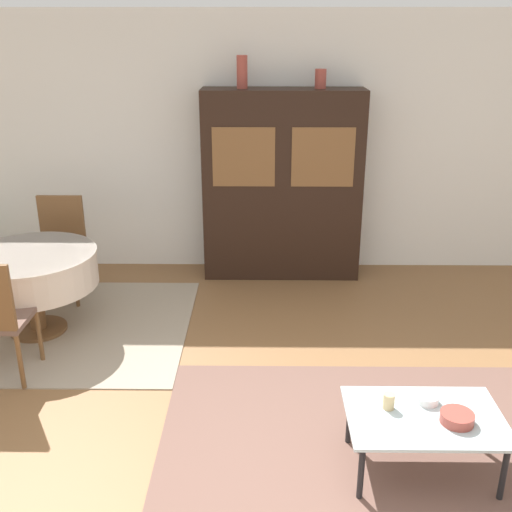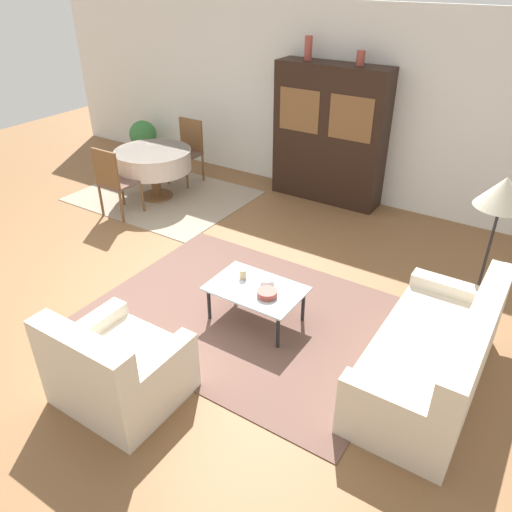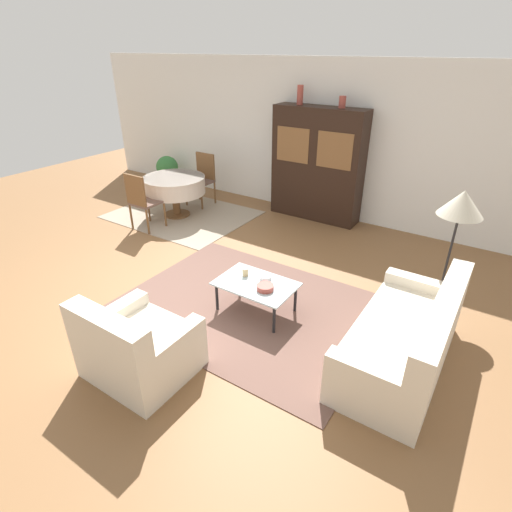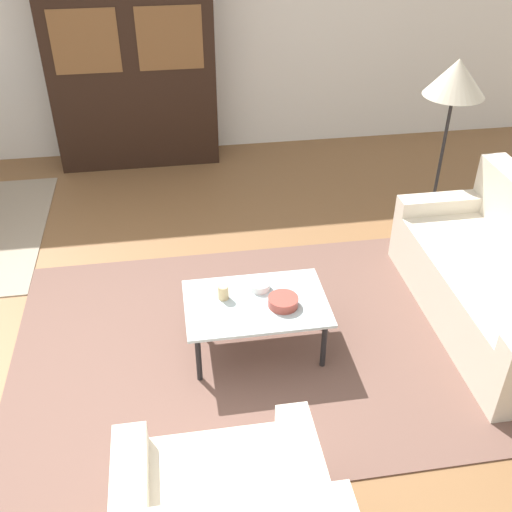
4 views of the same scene
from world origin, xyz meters
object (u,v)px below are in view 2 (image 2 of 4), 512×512
at_px(dining_table, 153,160).
at_px(cup, 243,274).
at_px(couch, 434,359).
at_px(coffee_table, 256,291).
at_px(dining_chair_far, 187,148).
at_px(dining_chair_near, 114,179).
at_px(bowl, 267,293).
at_px(potted_plant, 143,137).
at_px(floor_lamp, 503,196).
at_px(display_cabinet, 329,135).
at_px(bowl_small, 267,281).
at_px(vase_tall, 308,48).
at_px(armchair, 116,370).
at_px(vase_short, 361,58).

bearing_deg(dining_table, cup, -31.32).
xyz_separation_m(couch, coffee_table, (-1.73, -0.03, 0.04)).
bearing_deg(dining_chair_far, coffee_table, 139.33).
height_order(dining_chair_near, bowl, dining_chair_near).
xyz_separation_m(couch, cup, (-1.93, 0.05, 0.13)).
xyz_separation_m(couch, potted_plant, (-6.06, 2.91, 0.08)).
distance_m(dining_chair_far, cup, 3.67).
xyz_separation_m(dining_chair_near, floor_lamp, (4.73, 0.42, 0.72)).
bearing_deg(display_cabinet, coffee_table, -76.31).
bearing_deg(dining_chair_near, floor_lamp, 5.04).
height_order(coffee_table, dining_table, dining_table).
bearing_deg(coffee_table, dining_chair_near, 162.06).
distance_m(dining_table, dining_chair_near, 0.79).
relative_size(coffee_table, bowl_small, 6.79).
distance_m(display_cabinet, vase_tall, 1.20).
height_order(display_cabinet, vase_tall, vase_tall).
height_order(armchair, cup, armchair).
relative_size(couch, coffee_table, 1.95).
relative_size(coffee_table, vase_short, 5.00).
bearing_deg(cup, bowl, -20.04).
bearing_deg(dining_chair_near, coffee_table, -17.94).
xyz_separation_m(coffee_table, bowl, (0.17, -0.06, 0.07)).
relative_size(bowl_small, potted_plant, 0.20).
distance_m(dining_chair_near, dining_chair_far, 1.57).
bearing_deg(dining_chair_far, potted_plant, -16.78).
bearing_deg(potted_plant, floor_lamp, -14.40).
relative_size(dining_table, dining_chair_near, 1.14).
bearing_deg(display_cabinet, dining_table, -147.66).
distance_m(vase_tall, potted_plant, 3.60).
bearing_deg(dining_table, coffee_table, -30.60).
bearing_deg(dining_table, floor_lamp, -4.45).
distance_m(couch, potted_plant, 6.72).
bearing_deg(bowl_small, vase_tall, 112.12).
relative_size(display_cabinet, vase_tall, 6.29).
bearing_deg(potted_plant, display_cabinet, 2.76).
bearing_deg(dining_chair_near, vase_short, 40.49).
bearing_deg(bowl_small, cup, -166.20).
height_order(dining_table, bowl, dining_table).
relative_size(couch, bowl, 9.28).
xyz_separation_m(couch, floor_lamp, (0.07, 1.34, 0.97)).
height_order(cup, bowl, cup).
distance_m(display_cabinet, cup, 3.14).
height_order(floor_lamp, vase_tall, vase_tall).
bearing_deg(bowl, potted_plant, 146.25).
bearing_deg(vase_short, vase_tall, 180.00).
relative_size(armchair, coffee_table, 1.03).
relative_size(bowl, bowl_small, 1.43).
distance_m(coffee_table, floor_lamp, 2.44).
relative_size(dining_table, vase_short, 6.10).
height_order(coffee_table, dining_chair_far, dining_chair_far).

